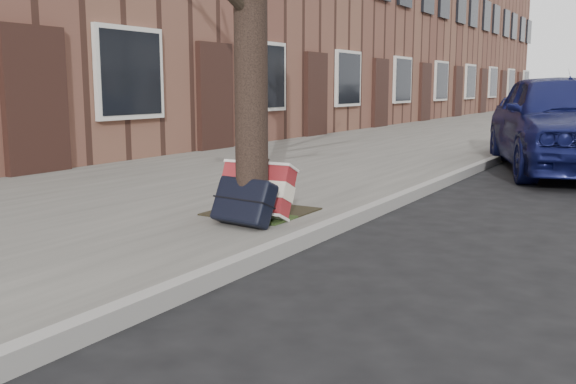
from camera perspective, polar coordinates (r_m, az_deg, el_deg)
The scene contains 7 objects.
ground at distance 4.17m, azimuth 12.02°, elevation -8.87°, with size 120.00×120.00×0.00m, color black.
near_sidewalk at distance 19.44m, azimuth 15.98°, elevation 5.36°, with size 5.00×70.00×0.12m, color slate.
house_near at distance 22.65m, azimuth 2.00°, elevation 14.94°, with size 6.80×40.00×7.00m, color brown.
dirt_patch at distance 6.04m, azimuth -2.37°, elevation -1.75°, with size 0.85×0.85×0.01m, color black.
suitcase_red at distance 5.73m, azimuth -2.86°, elevation 0.15°, with size 0.66×0.18×0.48m, color maroon.
suitcase_navy at distance 5.43m, azimuth -3.94°, elevation -0.80°, with size 0.55×0.18×0.39m, color black.
car_near_front at distance 10.64m, azimuth 23.33°, elevation 5.82°, with size 1.83×4.55×1.55m, color #10144B.
Camera 1 is at (1.24, -3.77, 1.29)m, focal length 40.00 mm.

